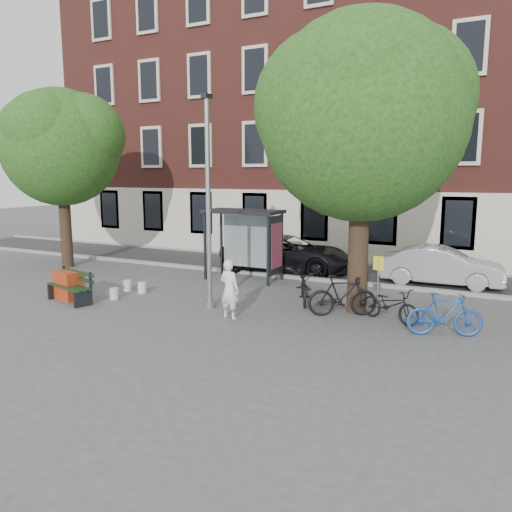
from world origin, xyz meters
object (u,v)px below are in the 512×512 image
at_px(painter, 229,289).
at_px(notice_sign, 378,274).
at_px(car_dark, 287,254).
at_px(bike_d, 342,296).
at_px(bench, 71,288).
at_px(bike_b, 445,314).
at_px(bus_shelter, 254,229).
at_px(bike_a, 390,305).
at_px(car_silver, 441,266).
at_px(lamppost, 208,214).
at_px(red_stand, 69,285).
at_px(bike_c, 304,286).

distance_m(painter, notice_sign, 4.09).
bearing_deg(car_dark, bike_d, -148.98).
bearing_deg(car_dark, bench, 146.06).
distance_m(bike_d, notice_sign, 1.14).
bearing_deg(bench, bike_b, 23.36).
relative_size(bus_shelter, bike_d, 1.48).
distance_m(bench, bike_a, 9.54).
bearing_deg(car_silver, car_dark, 88.89).
xyz_separation_m(bench, car_silver, (9.94, 7.63, 0.25)).
distance_m(bench, bike_b, 10.83).
xyz_separation_m(painter, bike_d, (2.70, 1.58, -0.24)).
height_order(painter, bike_b, painter).
xyz_separation_m(lamppost, red_stand, (-4.53, -1.11, -2.33)).
relative_size(painter, bike_d, 0.85).
xyz_separation_m(bike_a, bike_c, (-2.78, 0.86, 0.06)).
distance_m(bike_a, car_silver, 5.38).
xyz_separation_m(bike_a, car_silver, (0.67, 5.34, 0.23)).
distance_m(bike_a, bike_c, 2.91).
height_order(car_dark, notice_sign, notice_sign).
distance_m(red_stand, notice_sign, 9.50).
relative_size(car_dark, car_silver, 1.26).
distance_m(lamppost, car_dark, 6.51).
bearing_deg(bike_a, lamppost, 123.33).
height_order(bus_shelter, red_stand, bus_shelter).
xyz_separation_m(bike_c, notice_sign, (2.37, -0.57, 0.67)).
relative_size(bike_b, notice_sign, 1.06).
distance_m(lamppost, bench, 4.99).
height_order(bike_a, red_stand, bike_a).
xyz_separation_m(bench, bike_a, (9.26, 2.29, 0.03)).
bearing_deg(car_silver, lamppost, 135.39).
xyz_separation_m(painter, bike_b, (5.45, 0.99, -0.27)).
bearing_deg(painter, bike_b, -160.79).
xyz_separation_m(bench, red_stand, (-0.32, 0.21, 0.01)).
distance_m(bench, notice_sign, 9.25).
relative_size(lamppost, car_dark, 1.15).
distance_m(painter, bike_c, 2.80).
bearing_deg(notice_sign, car_dark, 136.41).
distance_m(bike_c, car_silver, 5.66).
bearing_deg(painter, bike_a, -148.87).
bearing_deg(bike_b, lamppost, 73.42).
relative_size(painter, bike_a, 0.92).
distance_m(bench, bike_d, 8.27).
distance_m(bike_a, notice_sign, 0.89).
xyz_separation_m(painter, notice_sign, (3.59, 1.92, 0.38)).
bearing_deg(notice_sign, bus_shelter, 153.70).
distance_m(bike_b, red_stand, 11.12).
xyz_separation_m(bench, car_dark, (4.06, 7.50, 0.30)).
bearing_deg(bike_a, car_dark, 67.46).
relative_size(bike_c, bike_d, 1.03).
distance_m(lamppost, notice_sign, 5.07).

